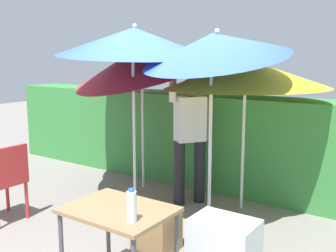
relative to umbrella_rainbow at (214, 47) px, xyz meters
The scene contains 12 objects.
ground_plane 2.07m from the umbrella_rainbow, 146.51° to the right, with size 24.00×24.00×0.00m, color gray.
hedge_row 1.96m from the umbrella_rainbow, 111.43° to the left, with size 8.00×0.70×1.33m, color #38843D.
umbrella_rainbow is the anchor object (origin of this frame).
umbrella_orange 1.13m from the umbrella_rainbow, behind, with size 1.88×1.87×2.31m.
umbrella_yellow 0.80m from the umbrella_rainbow, 88.18° to the left, with size 1.96×1.96×1.88m.
umbrella_navy 1.60m from the umbrella_rainbow, 154.69° to the left, with size 2.12×2.05×2.39m.
person_vendor 1.31m from the umbrella_rainbow, 138.76° to the left, with size 0.39×0.50×1.88m.
chair_plastic 2.75m from the umbrella_rainbow, 150.47° to the right, with size 0.44×0.44×0.89m.
cooler_box 1.91m from the umbrella_rainbow, 52.62° to the right, with size 0.59×0.42×0.42m, color silver.
crate_cardboard 1.93m from the umbrella_rainbow, 106.29° to the right, with size 0.39×0.34×0.38m, color #9E7A4C.
folding_table 2.01m from the umbrella_rainbow, 89.53° to the right, with size 0.80×0.60×0.73m.
bottle_water 2.01m from the umbrella_rainbow, 81.15° to the right, with size 0.07×0.07×0.24m.
Camera 1 is at (2.47, -3.29, 1.86)m, focal length 42.40 mm.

